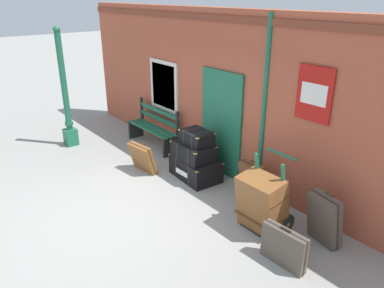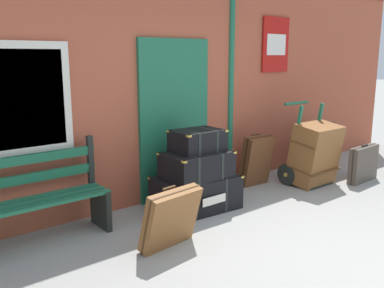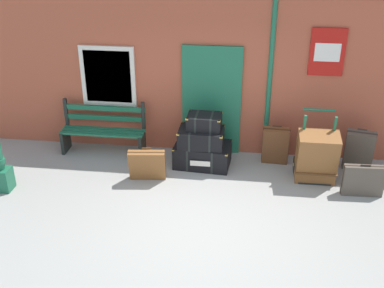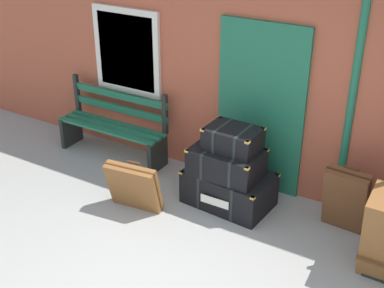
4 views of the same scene
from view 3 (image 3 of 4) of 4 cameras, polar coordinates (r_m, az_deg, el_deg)
name	(u,v)px [view 3 (image 3 of 4)]	position (r m, az deg, el deg)	size (l,w,h in m)	color
ground_plane	(203,225)	(7.41, 1.34, -9.53)	(60.00, 60.00, 0.00)	gray
brick_facade	(218,70)	(9.00, 3.05, 8.71)	(10.40, 0.35, 3.20)	#AD5138
platform_bench	(104,131)	(9.41, -10.40, 1.56)	(1.60, 0.43, 1.01)	#1E6647
steamer_trunk_base	(202,155)	(8.89, 1.25, -1.25)	(1.06, 0.73, 0.43)	black
steamer_trunk_middle	(201,137)	(8.69, 1.09, 0.79)	(0.82, 0.57, 0.33)	black
steamer_trunk_top	(204,122)	(8.60, 1.46, 2.64)	(0.62, 0.47, 0.27)	black
porters_trolley	(314,162)	(8.78, 14.24, -2.07)	(0.71, 0.56, 1.21)	black
large_brown_trunk	(317,157)	(8.54, 14.50, -1.48)	(0.70, 0.56, 0.94)	brown
suitcase_tan	(276,146)	(8.98, 9.83, -0.18)	(0.49, 0.33, 0.77)	brown
suitcase_olive	(363,181)	(8.45, 19.54, -4.08)	(0.68, 0.17, 0.58)	#51473D
suitcase_charcoal	(359,151)	(9.11, 19.11, -0.74)	(0.55, 0.42, 0.82)	#51473D
suitcase_caramel	(147,165)	(8.38, -5.32, -2.48)	(0.66, 0.36, 0.63)	brown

